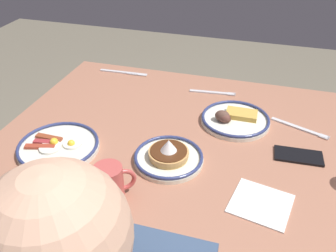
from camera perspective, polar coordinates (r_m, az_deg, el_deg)
The scene contains 10 objects.
dining_table at distance 1.24m, azimuth 3.34°, elevation -4.56°, with size 1.25×0.92×0.75m.
plate_near_main at distance 1.27m, azimuth 10.62°, elevation 1.12°, with size 0.24×0.24×0.05m.
plate_center_pancakes at distance 1.17m, azimuth -17.18°, elevation -3.10°, with size 0.26×0.26×0.04m.
plate_far_companion at distance 1.07m, azimuth 0.10°, elevation -4.86°, with size 0.21×0.21×0.08m.
coffee_mug at distance 0.95m, azimuth -9.23°, elevation -8.90°, with size 0.10×0.08×0.10m.
cell_phone at distance 1.17m, azimuth 20.18°, elevation -4.51°, with size 0.14×0.07×0.01m, color black.
paper_napkin at distance 0.98m, azimuth 14.64°, elevation -11.94°, with size 0.15×0.14×0.00m, color white.
fork_near at distance 1.45m, azimuth 7.18°, elevation 5.34°, with size 0.19×0.04×0.01m.
fork_far at distance 1.30m, azimuth 20.36°, elevation -0.33°, with size 0.19×0.09×0.01m.
butter_knife at distance 1.62m, azimuth -7.15°, elevation 8.51°, with size 0.22×0.03×0.01m.
Camera 1 is at (-0.20, 0.95, 1.43)m, focal length 38.04 mm.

